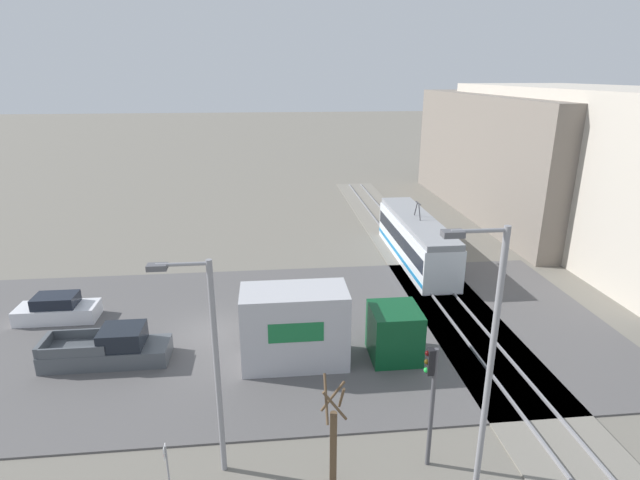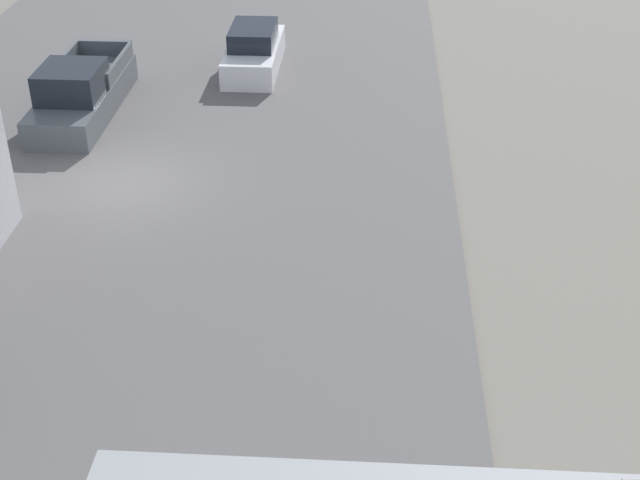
{
  "view_description": "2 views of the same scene",
  "coord_description": "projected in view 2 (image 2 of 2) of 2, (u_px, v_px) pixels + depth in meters",
  "views": [
    {
      "loc": [
        24.4,
        3.37,
        13.35
      ],
      "look_at": [
        -4.97,
        6.42,
        3.44
      ],
      "focal_mm": 28.0,
      "sensor_mm": 36.0,
      "label": 1
    },
    {
      "loc": [
        -6.43,
        20.4,
        11.05
      ],
      "look_at": [
        -5.62,
        7.4,
        3.1
      ],
      "focal_mm": 50.0,
      "sensor_mm": 36.0,
      "label": 2
    }
  ],
  "objects": [
    {
      "name": "ground_plane",
      "position": [
        125.0,
        187.0,
        23.48
      ],
      "size": [
        320.0,
        320.0,
        0.0
      ],
      "primitive_type": "plane",
      "color": "slate"
    },
    {
      "name": "road_surface",
      "position": [
        125.0,
        186.0,
        23.45
      ],
      "size": [
        17.33,
        43.77,
        0.08
      ],
      "color": "#565454",
      "rests_on": "ground"
    },
    {
      "name": "pickup_truck",
      "position": [
        81.0,
        93.0,
        27.09
      ],
      "size": [
        1.93,
        5.86,
        1.76
      ],
      "color": "#4C5156",
      "rests_on": "ground"
    },
    {
      "name": "sedan_car_0",
      "position": [
        254.0,
        51.0,
        30.43
      ],
      "size": [
        1.72,
        4.35,
        1.5
      ],
      "rotation": [
        0.0,
        0.0,
        3.14
      ],
      "color": "silver",
      "rests_on": "ground"
    }
  ]
}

